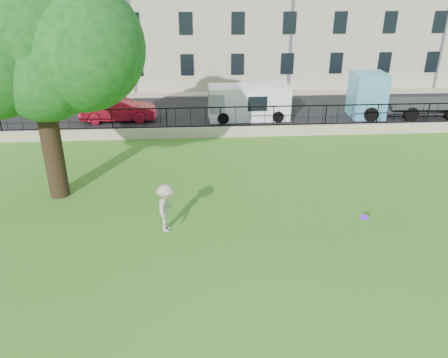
{
  "coord_description": "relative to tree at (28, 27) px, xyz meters",
  "views": [
    {
      "loc": [
        -1.38,
        -11.57,
        8.14
      ],
      "look_at": [
        -0.37,
        3.5,
        1.22
      ],
      "focal_mm": 35.0,
      "sensor_mm": 36.0,
      "label": 1
    }
  ],
  "objects": [
    {
      "name": "red_sedan",
      "position": [
        1.01,
        10.29,
        -5.86
      ],
      "size": [
        4.69,
        1.82,
        1.52
      ],
      "primitive_type": "imported",
      "rotation": [
        0.0,
        0.0,
        1.62
      ],
      "color": "#B41629",
      "rests_on": "street"
    },
    {
      "name": "tree",
      "position": [
        0.0,
        0.0,
        0.0
      ],
      "size": [
        8.07,
        6.27,
        9.99
      ],
      "color": "black",
      "rests_on": "ground"
    },
    {
      "name": "ground",
      "position": [
        7.21,
        -5.11,
        -6.63
      ],
      "size": [
        120.0,
        120.0,
        0.0
      ],
      "primitive_type": "plane",
      "color": "#38771C",
      "rests_on": "ground"
    },
    {
      "name": "retaining_wall",
      "position": [
        7.21,
        6.89,
        -6.33
      ],
      "size": [
        50.0,
        0.4,
        0.6
      ],
      "primitive_type": "cube",
      "color": "tan",
      "rests_on": "ground"
    },
    {
      "name": "blue_truck",
      "position": [
        19.2,
        10.19,
        -5.22
      ],
      "size": [
        6.81,
        2.7,
        2.81
      ],
      "primitive_type": "cube",
      "rotation": [
        0.0,
        0.0,
        -0.05
      ],
      "color": "#5AB0D3",
      "rests_on": "street"
    },
    {
      "name": "frisbee",
      "position": [
        11.21,
        -4.64,
        -5.52
      ],
      "size": [
        0.35,
        0.35,
        0.12
      ],
      "primitive_type": "cylinder",
      "rotation": [
        0.21,
        -0.14,
        0.36
      ],
      "color": "#7A25D7"
    },
    {
      "name": "white_van",
      "position": [
        9.21,
        10.29,
        -5.57
      ],
      "size": [
        5.1,
        2.1,
        2.12
      ],
      "primitive_type": "cube",
      "rotation": [
        0.0,
        0.0,
        0.03
      ],
      "color": "white",
      "rests_on": "street"
    },
    {
      "name": "street",
      "position": [
        7.21,
        11.59,
        -6.62
      ],
      "size": [
        60.0,
        9.0,
        0.01
      ],
      "primitive_type": "cube",
      "color": "black",
      "rests_on": "ground"
    },
    {
      "name": "sidewalk",
      "position": [
        7.21,
        16.79,
        -6.57
      ],
      "size": [
        60.0,
        1.4,
        0.12
      ],
      "primitive_type": "cube",
      "color": "tan",
      "rests_on": "ground"
    },
    {
      "name": "man",
      "position": [
        4.71,
        -3.17,
        -5.74
      ],
      "size": [
        0.81,
        1.22,
        1.77
      ],
      "primitive_type": "imported",
      "rotation": [
        0.0,
        0.0,
        1.44
      ],
      "color": "#B4AB92",
      "rests_on": "ground"
    },
    {
      "name": "iron_railing",
      "position": [
        7.21,
        6.89,
        -5.47
      ],
      "size": [
        50.0,
        0.05,
        1.13
      ],
      "color": "black",
      "rests_on": "retaining_wall"
    }
  ]
}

